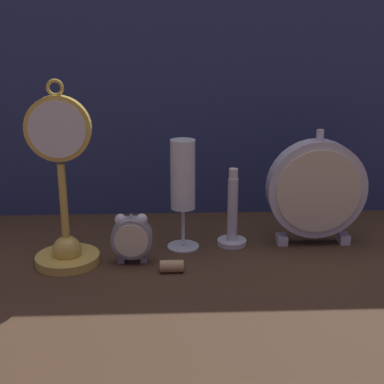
# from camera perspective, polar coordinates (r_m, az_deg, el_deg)

# --- Properties ---
(ground_plane) EXTENTS (4.00, 4.00, 0.00)m
(ground_plane) POSITION_cam_1_polar(r_m,az_deg,el_deg) (0.96, 0.20, -8.61)
(ground_plane) COLOR #422D1E
(fabric_backdrop_drape) EXTENTS (1.59, 0.01, 0.59)m
(fabric_backdrop_drape) POSITION_cam_1_polar(r_m,az_deg,el_deg) (1.20, -0.50, 11.34)
(fabric_backdrop_drape) COLOR navy
(fabric_backdrop_drape) RESTS_ON ground_plane
(pocket_watch_on_stand) EXTENTS (0.12, 0.12, 0.34)m
(pocket_watch_on_stand) POSITION_cam_1_polar(r_m,az_deg,el_deg) (0.98, -13.54, -1.16)
(pocket_watch_on_stand) COLOR gold
(pocket_watch_on_stand) RESTS_ON ground_plane
(alarm_clock_twin_bell) EXTENTS (0.08, 0.03, 0.10)m
(alarm_clock_twin_bell) POSITION_cam_1_polar(r_m,az_deg,el_deg) (0.98, -6.45, -4.70)
(alarm_clock_twin_bell) COLOR gray
(alarm_clock_twin_bell) RESTS_ON ground_plane
(mantel_clock_silver) EXTENTS (0.19, 0.04, 0.23)m
(mantel_clock_silver) POSITION_cam_1_polar(r_m,az_deg,el_deg) (1.07, 13.12, 0.27)
(mantel_clock_silver) COLOR silver
(mantel_clock_silver) RESTS_ON ground_plane
(champagne_flute) EXTENTS (0.06, 0.06, 0.22)m
(champagne_flute) POSITION_cam_1_polar(r_m,az_deg,el_deg) (1.02, -0.98, 1.05)
(champagne_flute) COLOR silver
(champagne_flute) RESTS_ON ground_plane
(brass_candlestick) EXTENTS (0.06, 0.06, 0.16)m
(brass_candlestick) POSITION_cam_1_polar(r_m,az_deg,el_deg) (1.06, 4.32, -2.93)
(brass_candlestick) COLOR silver
(brass_candlestick) RESTS_ON ground_plane
(wine_cork) EXTENTS (0.04, 0.02, 0.02)m
(wine_cork) POSITION_cam_1_polar(r_m,az_deg,el_deg) (0.96, -2.17, -7.92)
(wine_cork) COLOR tan
(wine_cork) RESTS_ON ground_plane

